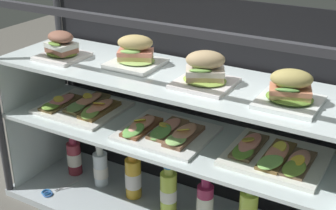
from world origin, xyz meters
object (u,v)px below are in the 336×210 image
(open_sandwich_tray_left_of_center, at_px, (82,106))
(juice_bottle_back_right, at_px, (101,169))
(plated_roll_sandwich_near_right_corner, at_px, (61,48))
(juice_bottle_front_right_end, at_px, (133,177))
(kitchen_scissors, at_px, (52,192))
(juice_bottle_front_fourth, at_px, (168,191))
(open_sandwich_tray_near_left_corner, at_px, (164,131))
(open_sandwich_tray_center, at_px, (274,156))
(juice_bottle_near_post, at_px, (74,157))
(plated_roll_sandwich_mid_right, at_px, (135,54))
(plated_roll_sandwich_far_right, at_px, (290,91))
(juice_bottle_front_left_end, at_px, (205,202))
(plated_roll_sandwich_right_of_center, at_px, (205,72))

(open_sandwich_tray_left_of_center, relative_size, juice_bottle_back_right, 1.67)
(plated_roll_sandwich_near_right_corner, distance_m, juice_bottle_back_right, 0.59)
(plated_roll_sandwich_near_right_corner, distance_m, juice_bottle_front_right_end, 0.63)
(juice_bottle_back_right, height_order, kitchen_scissors, juice_bottle_back_right)
(plated_roll_sandwich_near_right_corner, distance_m, juice_bottle_front_fourth, 0.73)
(open_sandwich_tray_left_of_center, bearing_deg, plated_roll_sandwich_near_right_corner, -125.30)
(open_sandwich_tray_left_of_center, distance_m, juice_bottle_back_right, 0.32)
(open_sandwich_tray_left_of_center, bearing_deg, open_sandwich_tray_near_left_corner, -3.42)
(open_sandwich_tray_near_left_corner, bearing_deg, kitchen_scissors, -167.83)
(plated_roll_sandwich_near_right_corner, xyz_separation_m, open_sandwich_tray_center, (0.88, 0.06, -0.27))
(plated_roll_sandwich_near_right_corner, bearing_deg, juice_bottle_back_right, 43.04)
(open_sandwich_tray_near_left_corner, distance_m, juice_bottle_near_post, 0.62)
(plated_roll_sandwich_near_right_corner, bearing_deg, plated_roll_sandwich_mid_right, 13.06)
(plated_roll_sandwich_mid_right, height_order, open_sandwich_tray_center, plated_roll_sandwich_mid_right)
(plated_roll_sandwich_near_right_corner, distance_m, plated_roll_sandwich_mid_right, 0.32)
(open_sandwich_tray_center, relative_size, juice_bottle_front_right_end, 1.43)
(plated_roll_sandwich_far_right, bearing_deg, open_sandwich_tray_center, 129.95)
(plated_roll_sandwich_mid_right, relative_size, juice_bottle_near_post, 0.89)
(open_sandwich_tray_left_of_center, distance_m, kitchen_scissors, 0.42)
(plated_roll_sandwich_far_right, xyz_separation_m, juice_bottle_front_left_end, (-0.31, 0.07, -0.57))
(juice_bottle_front_fourth, relative_size, kitchen_scissors, 1.23)
(plated_roll_sandwich_mid_right, xyz_separation_m, kitchen_scissors, (-0.37, -0.16, -0.66))
(kitchen_scissors, bearing_deg, open_sandwich_tray_center, 8.72)
(juice_bottle_front_left_end, bearing_deg, open_sandwich_tray_near_left_corner, -163.73)
(open_sandwich_tray_near_left_corner, bearing_deg, plated_roll_sandwich_right_of_center, -1.35)
(plated_roll_sandwich_right_of_center, relative_size, open_sandwich_tray_left_of_center, 0.58)
(plated_roll_sandwich_right_of_center, bearing_deg, plated_roll_sandwich_near_right_corner, -177.80)
(plated_roll_sandwich_far_right, xyz_separation_m, juice_bottle_front_right_end, (-0.66, 0.07, -0.56))
(plated_roll_sandwich_far_right, distance_m, open_sandwich_tray_center, 0.28)
(plated_roll_sandwich_far_right, height_order, open_sandwich_tray_left_of_center, plated_roll_sandwich_far_right)
(open_sandwich_tray_left_of_center, bearing_deg, kitchen_scissors, -125.19)
(open_sandwich_tray_left_of_center, xyz_separation_m, open_sandwich_tray_center, (0.85, 0.01, -0.00))
(juice_bottle_near_post, height_order, juice_bottle_back_right, juice_bottle_near_post)
(plated_roll_sandwich_near_right_corner, distance_m, plated_roll_sandwich_right_of_center, 0.63)
(open_sandwich_tray_left_of_center, height_order, juice_bottle_front_left_end, open_sandwich_tray_left_of_center)
(open_sandwich_tray_left_of_center, relative_size, juice_bottle_front_left_end, 1.49)
(plated_roll_sandwich_far_right, height_order, juice_bottle_near_post, plated_roll_sandwich_far_right)
(open_sandwich_tray_left_of_center, height_order, juice_bottle_near_post, open_sandwich_tray_left_of_center)
(plated_roll_sandwich_mid_right, bearing_deg, open_sandwich_tray_center, -1.09)
(open_sandwich_tray_left_of_center, relative_size, juice_bottle_front_fourth, 1.53)
(juice_bottle_back_right, bearing_deg, juice_bottle_near_post, 175.68)
(open_sandwich_tray_left_of_center, bearing_deg, plated_roll_sandwich_mid_right, 3.85)
(plated_roll_sandwich_right_of_center, bearing_deg, juice_bottle_front_left_end, 94.70)
(juice_bottle_front_fourth, bearing_deg, plated_roll_sandwich_far_right, -6.86)
(open_sandwich_tray_center, relative_size, kitchen_scissors, 1.88)
(plated_roll_sandwich_far_right, bearing_deg, juice_bottle_back_right, 174.90)
(open_sandwich_tray_center, bearing_deg, open_sandwich_tray_near_left_corner, -175.62)
(juice_bottle_back_right, distance_m, kitchen_scissors, 0.24)
(juice_bottle_front_left_end, bearing_deg, juice_bottle_front_fourth, -176.94)
(open_sandwich_tray_center, distance_m, juice_bottle_front_left_end, 0.40)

